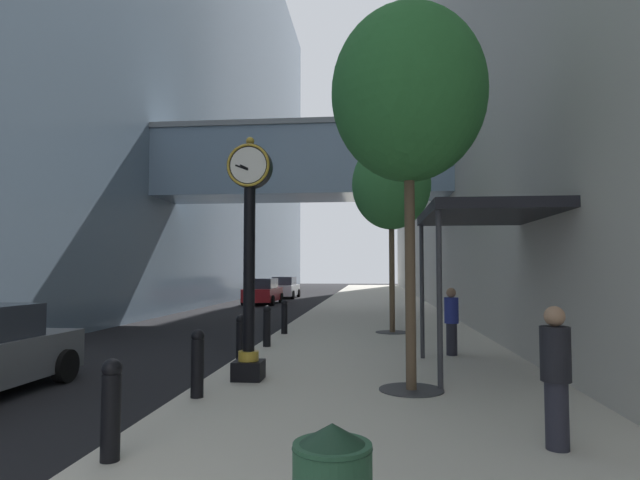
# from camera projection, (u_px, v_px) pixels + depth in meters

# --- Properties ---
(ground_plane) EXTENTS (110.00, 110.00, 0.00)m
(ground_plane) POSITION_uv_depth(u_px,v_px,m) (315.00, 310.00, 28.88)
(ground_plane) COLOR black
(ground_plane) RESTS_ON ground
(sidewalk_right) EXTENTS (6.64, 80.00, 0.14)m
(sidewalk_right) POSITION_uv_depth(u_px,v_px,m) (375.00, 305.00, 31.54)
(sidewalk_right) COLOR beige
(sidewalk_right) RESTS_ON ground
(building_block_left) EXTENTS (22.64, 80.00, 33.58)m
(building_block_left) POSITION_uv_depth(u_px,v_px,m) (148.00, 45.00, 33.86)
(building_block_left) COLOR slate
(building_block_left) RESTS_ON ground
(street_clock) EXTENTS (0.84, 0.55, 4.59)m
(street_clock) POSITION_uv_depth(u_px,v_px,m) (249.00, 245.00, 9.93)
(street_clock) COLOR black
(street_clock) RESTS_ON sidewalk_right
(bollard_nearest) EXTENTS (0.22, 0.22, 1.09)m
(bollard_nearest) POSITION_uv_depth(u_px,v_px,m) (111.00, 407.00, 5.66)
(bollard_nearest) COLOR black
(bollard_nearest) RESTS_ON sidewalk_right
(bollard_second) EXTENTS (0.22, 0.22, 1.09)m
(bollard_second) POSITION_uv_depth(u_px,v_px,m) (197.00, 362.00, 8.46)
(bollard_second) COLOR black
(bollard_second) RESTS_ON sidewalk_right
(bollard_third) EXTENTS (0.22, 0.22, 1.09)m
(bollard_third) POSITION_uv_depth(u_px,v_px,m) (241.00, 339.00, 11.26)
(bollard_third) COLOR black
(bollard_third) RESTS_ON sidewalk_right
(bollard_fourth) EXTENTS (0.22, 0.22, 1.09)m
(bollard_fourth) POSITION_uv_depth(u_px,v_px,m) (267.00, 325.00, 14.07)
(bollard_fourth) COLOR black
(bollard_fourth) RESTS_ON sidewalk_right
(bollard_fifth) EXTENTS (0.22, 0.22, 1.09)m
(bollard_fifth) POSITION_uv_depth(u_px,v_px,m) (284.00, 316.00, 16.87)
(bollard_fifth) COLOR black
(bollard_fifth) RESTS_ON sidewalk_right
(street_tree_near) EXTENTS (2.71, 2.71, 6.71)m
(street_tree_near) POSITION_uv_depth(u_px,v_px,m) (408.00, 95.00, 9.22)
(street_tree_near) COLOR #333335
(street_tree_near) RESTS_ON sidewalk_right
(street_tree_mid_near) EXTENTS (2.61, 2.61, 6.39)m
(street_tree_mid_near) POSITION_uv_depth(u_px,v_px,m) (391.00, 185.00, 17.43)
(street_tree_mid_near) COLOR #333335
(street_tree_mid_near) RESTS_ON sidewalk_right
(pedestrian_walking) EXTENTS (0.39, 0.48, 1.62)m
(pedestrian_walking) POSITION_uv_depth(u_px,v_px,m) (451.00, 320.00, 12.65)
(pedestrian_walking) COLOR #23232D
(pedestrian_walking) RESTS_ON sidewalk_right
(pedestrian_by_clock) EXTENTS (0.48, 0.48, 1.63)m
(pedestrian_by_clock) POSITION_uv_depth(u_px,v_px,m) (556.00, 373.00, 6.03)
(pedestrian_by_clock) COLOR #23232D
(pedestrian_by_clock) RESTS_ON sidewalk_right
(storefront_awning) EXTENTS (2.40, 3.60, 3.30)m
(storefront_awning) POSITION_uv_depth(u_px,v_px,m) (482.00, 216.00, 10.68)
(storefront_awning) COLOR black
(storefront_awning) RESTS_ON sidewalk_right
(car_red_near) EXTENTS (2.01, 4.59, 1.64)m
(car_red_near) POSITION_uv_depth(u_px,v_px,m) (263.00, 292.00, 33.56)
(car_red_near) COLOR #AD191E
(car_red_near) RESTS_ON ground
(car_white_far) EXTENTS (1.96, 4.48, 1.65)m
(car_white_far) POSITION_uv_depth(u_px,v_px,m) (285.00, 288.00, 40.82)
(car_white_far) COLOR silver
(car_white_far) RESTS_ON ground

